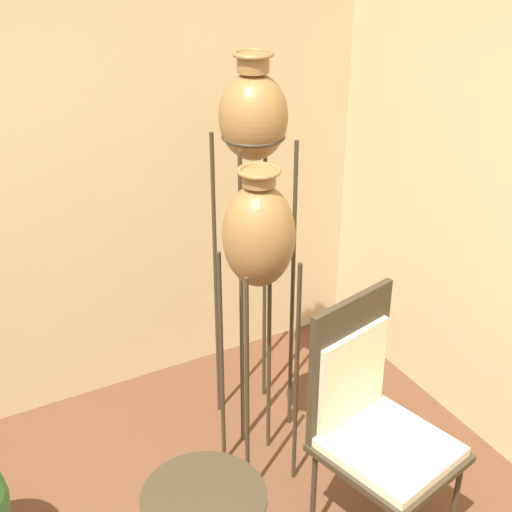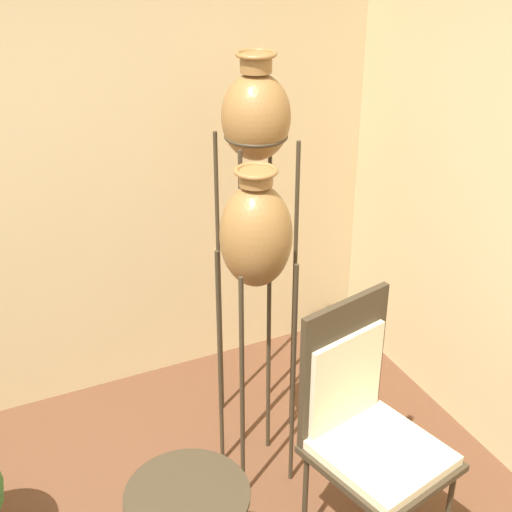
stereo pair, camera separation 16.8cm
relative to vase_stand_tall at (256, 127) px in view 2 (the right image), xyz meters
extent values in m
cube|color=#D1B784|center=(-0.97, 0.66, -0.27)|extent=(7.85, 0.06, 2.70)
cylinder|color=#382D1E|center=(-0.14, -0.14, -0.83)|extent=(0.02, 0.02, 1.58)
cylinder|color=#382D1E|center=(0.14, -0.14, -0.83)|extent=(0.02, 0.02, 1.58)
cylinder|color=#382D1E|center=(-0.14, 0.14, -0.83)|extent=(0.02, 0.02, 1.58)
cylinder|color=#382D1E|center=(0.14, 0.14, -0.83)|extent=(0.02, 0.02, 1.58)
torus|color=#382D1E|center=(0.00, 0.00, -0.04)|extent=(0.28, 0.28, 0.02)
ellipsoid|color=olive|center=(0.00, 0.00, 0.04)|extent=(0.31, 0.31, 0.39)
cylinder|color=olive|center=(0.00, 0.00, 0.28)|extent=(0.14, 0.14, 0.08)
torus|color=olive|center=(0.00, 0.00, 0.31)|extent=(0.18, 0.18, 0.02)
cylinder|color=#382D1E|center=(-0.30, -0.49, -1.03)|extent=(0.02, 0.02, 1.18)
cylinder|color=#382D1E|center=(-0.04, -0.49, -1.03)|extent=(0.02, 0.02, 1.18)
cylinder|color=#382D1E|center=(-0.30, -0.24, -1.03)|extent=(0.02, 0.02, 1.18)
cylinder|color=#382D1E|center=(-0.04, -0.24, -1.03)|extent=(0.02, 0.02, 1.18)
torus|color=#382D1E|center=(-0.17, -0.36, -0.44)|extent=(0.26, 0.26, 0.02)
ellipsoid|color=olive|center=(-0.17, -0.36, -0.34)|extent=(0.30, 0.30, 0.45)
cylinder|color=olive|center=(-0.17, -0.36, -0.09)|extent=(0.14, 0.14, 0.06)
torus|color=olive|center=(-0.17, -0.36, -0.06)|extent=(0.18, 0.18, 0.02)
cylinder|color=#382D1E|center=(-0.16, -0.83, -1.38)|extent=(0.02, 0.02, 0.49)
cylinder|color=#382D1E|center=(0.24, -0.73, -1.38)|extent=(0.02, 0.02, 0.49)
cube|color=#382D1E|center=(0.09, -0.99, -1.12)|extent=(0.58, 0.61, 0.03)
cube|color=beige|center=(0.09, -0.99, -1.08)|extent=(0.53, 0.56, 0.04)
cube|color=#382D1E|center=(0.04, -0.76, -0.79)|extent=(0.45, 0.13, 0.62)
cube|color=beige|center=(0.04, -0.78, -0.86)|extent=(0.38, 0.11, 0.43)
cylinder|color=#382D1E|center=(-0.73, -0.98, -0.97)|extent=(0.45, 0.45, 0.02)
camera|label=1|loc=(-1.44, -2.67, 0.94)|focal=50.00mm
camera|label=2|loc=(-1.29, -2.75, 0.94)|focal=50.00mm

